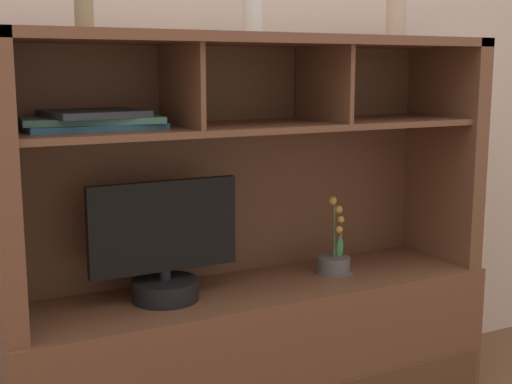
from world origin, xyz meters
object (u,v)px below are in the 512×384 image
at_px(diffuser_bottle, 84,11).
at_px(ceramic_vase, 253,4).
at_px(tv_monitor, 164,251).
at_px(potted_orchid, 334,261).
at_px(magazine_stack_left, 93,120).
at_px(media_console, 255,309).
at_px(accent_vase, 396,10).

bearing_deg(diffuser_bottle, ceramic_vase, 0.71).
height_order(tv_monitor, ceramic_vase, ceramic_vase).
distance_m(potted_orchid, magazine_stack_left, 0.97).
bearing_deg(potted_orchid, media_console, 178.19).
xyz_separation_m(media_console, diffuser_bottle, (-0.53, 0.01, 0.95)).
relative_size(magazine_stack_left, ceramic_vase, 2.20).
bearing_deg(magazine_stack_left, potted_orchid, -2.09).
bearing_deg(tv_monitor, media_console, 1.07).
relative_size(media_console, accent_vase, 8.92).
height_order(magazine_stack_left, ceramic_vase, ceramic_vase).
bearing_deg(media_console, tv_monitor, -178.93).
bearing_deg(ceramic_vase, tv_monitor, -176.83).
relative_size(media_console, ceramic_vase, 8.77).
height_order(media_console, diffuser_bottle, diffuser_bottle).
height_order(media_console, tv_monitor, media_console).
bearing_deg(diffuser_bottle, tv_monitor, -2.94).
distance_m(diffuser_bottle, accent_vase, 1.07).
bearing_deg(ceramic_vase, accent_vase, -4.27).
height_order(media_console, accent_vase, accent_vase).
xyz_separation_m(potted_orchid, diffuser_bottle, (-0.84, 0.01, 0.82)).
xyz_separation_m(tv_monitor, ceramic_vase, (0.32, 0.02, 0.75)).
bearing_deg(magazine_stack_left, media_console, -2.27).
bearing_deg(diffuser_bottle, potted_orchid, -1.01).
distance_m(tv_monitor, accent_vase, 1.13).
relative_size(tv_monitor, ceramic_vase, 2.52).
bearing_deg(accent_vase, diffuser_bottle, 178.22).
height_order(potted_orchid, ceramic_vase, ceramic_vase).
bearing_deg(media_console, diffuser_bottle, 179.46).
distance_m(tv_monitor, potted_orchid, 0.64).
bearing_deg(diffuser_bottle, magazine_stack_left, 40.21).
distance_m(ceramic_vase, accent_vase, 0.53).
bearing_deg(magazine_stack_left, accent_vase, -2.65).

